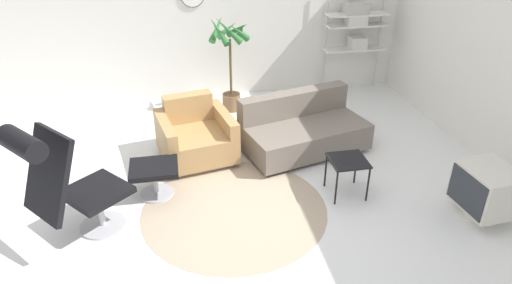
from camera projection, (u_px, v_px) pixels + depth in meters
name	position (u px, v px, depth m)	size (l,w,h in m)	color
ground_plane	(249.00, 203.00, 4.80)	(12.00, 12.00, 0.00)	white
wall_back	(214.00, 6.00, 6.76)	(12.00, 0.09, 2.80)	silver
round_rug	(234.00, 209.00, 4.70)	(1.91, 1.91, 0.01)	tan
lounge_chair	(62.00, 177.00, 3.92)	(1.00, 0.96, 1.24)	#BCBCC1
ottoman	(154.00, 173.00, 4.81)	(0.50, 0.43, 0.36)	#BCBCC1
armchair_red	(195.00, 138.00, 5.51)	(0.98, 0.98, 0.72)	silver
couch_low	(303.00, 131.00, 5.71)	(1.65, 1.17, 0.69)	black
side_table	(348.00, 164.00, 4.78)	(0.39, 0.39, 0.42)	black
crt_television	(486.00, 191.00, 4.46)	(0.51, 0.59, 0.55)	beige
potted_plant	(230.00, 60.00, 6.51)	(0.62, 0.61, 1.44)	brown
shelf_unit	(356.00, 26.00, 7.07)	(0.96, 0.28, 1.74)	#BCBCC1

